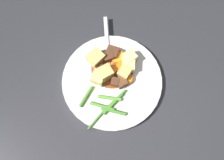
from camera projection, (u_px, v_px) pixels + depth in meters
name	position (u px, v px, depth m)	size (l,w,h in m)	color
ground_plane	(112.00, 82.00, 0.61)	(3.00, 3.00, 0.00)	#2D2D33
dinner_plate	(112.00, 81.00, 0.61)	(0.26, 0.26, 0.02)	white
stew_sauce	(112.00, 68.00, 0.61)	(0.11, 0.11, 0.00)	brown
carrot_slice_0	(111.00, 70.00, 0.60)	(0.03, 0.03, 0.01)	orange
carrot_slice_1	(127.00, 79.00, 0.59)	(0.03, 0.03, 0.01)	orange
carrot_slice_2	(122.00, 57.00, 0.61)	(0.03, 0.03, 0.01)	orange
carrot_slice_3	(116.00, 59.00, 0.61)	(0.03, 0.03, 0.01)	orange
carrot_slice_4	(122.00, 68.00, 0.60)	(0.04, 0.04, 0.01)	orange
potato_chunk_0	(105.00, 73.00, 0.59)	(0.03, 0.03, 0.03)	#DBBC6B
potato_chunk_1	(98.00, 78.00, 0.58)	(0.03, 0.03, 0.03)	#E5CC7A
potato_chunk_2	(125.00, 72.00, 0.59)	(0.03, 0.03, 0.03)	#DBBC6B
potato_chunk_3	(96.00, 58.00, 0.60)	(0.04, 0.04, 0.03)	#DBBC6B
potato_chunk_4	(128.00, 65.00, 0.60)	(0.03, 0.03, 0.03)	#EAD68C
potato_chunk_5	(129.00, 58.00, 0.60)	(0.03, 0.03, 0.03)	#EAD68C
meat_chunk_0	(108.00, 57.00, 0.61)	(0.03, 0.02, 0.02)	#56331E
meat_chunk_1	(115.00, 82.00, 0.59)	(0.02, 0.02, 0.02)	#56331E
meat_chunk_2	(112.00, 52.00, 0.61)	(0.03, 0.03, 0.02)	#56331E
meat_chunk_3	(99.00, 68.00, 0.60)	(0.02, 0.02, 0.02)	#4C2B19
meat_chunk_4	(121.00, 82.00, 0.59)	(0.03, 0.03, 0.02)	brown
green_bean_0	(113.00, 104.00, 0.57)	(0.01, 0.01, 0.07)	#4C8E33
green_bean_1	(110.00, 98.00, 0.58)	(0.01, 0.01, 0.06)	#66AD42
green_bean_2	(86.00, 96.00, 0.58)	(0.01, 0.01, 0.06)	#599E38
green_bean_3	(103.00, 106.00, 0.57)	(0.01, 0.01, 0.06)	#599E38
green_bean_4	(113.00, 111.00, 0.57)	(0.01, 0.01, 0.06)	#4C8E33
green_bean_5	(117.00, 99.00, 0.58)	(0.01, 0.01, 0.06)	#4C8E33
green_bean_6	(97.00, 118.00, 0.56)	(0.01, 0.01, 0.07)	#4C8E33
fork	(107.00, 47.00, 0.63)	(0.17, 0.08, 0.00)	silver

